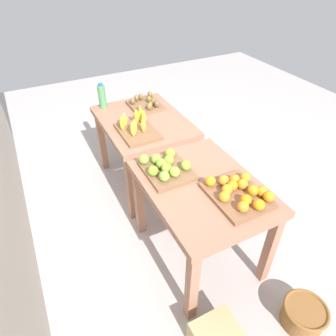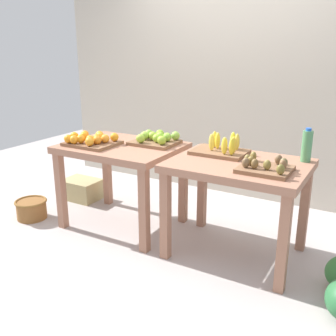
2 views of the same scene
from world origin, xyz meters
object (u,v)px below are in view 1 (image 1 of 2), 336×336
at_px(banana_crate, 137,128).
at_px(watermelon_pile, 134,128).
at_px(display_table_right, 144,129).
at_px(orange_bin, 239,192).
at_px(water_bottle, 102,96).
at_px(wicker_basket, 303,315).
at_px(display_table_left, 202,196).
at_px(apple_bin, 166,167).
at_px(kiwi_bin, 146,104).

bearing_deg(banana_crate, watermelon_pile, -18.56).
height_order(display_table_right, orange_bin, orange_bin).
xyz_separation_m(water_bottle, watermelon_pile, (0.51, -0.51, -0.78)).
xyz_separation_m(water_bottle, wicker_basket, (-2.44, -0.62, -0.81)).
distance_m(orange_bin, watermelon_pile, 2.40).
xyz_separation_m(banana_crate, water_bottle, (0.65, 0.12, 0.08)).
relative_size(banana_crate, watermelon_pile, 0.70).
distance_m(water_bottle, wicker_basket, 2.64).
relative_size(display_table_left, orange_bin, 2.28).
xyz_separation_m(apple_bin, kiwi_bin, (1.10, -0.31, -0.01)).
relative_size(banana_crate, wicker_basket, 1.41).
height_order(kiwi_bin, wicker_basket, kiwi_bin).
relative_size(kiwi_bin, wicker_basket, 1.15).
distance_m(display_table_left, display_table_right, 1.12).
bearing_deg(water_bottle, banana_crate, -169.46).
xyz_separation_m(kiwi_bin, water_bottle, (0.20, 0.40, 0.09)).
height_order(banana_crate, watermelon_pile, banana_crate).
distance_m(kiwi_bin, water_bottle, 0.46).
relative_size(water_bottle, wicker_basket, 0.84).
bearing_deg(water_bottle, apple_bin, -175.88).
relative_size(display_table_right, banana_crate, 2.36).
height_order(display_table_left, display_table_right, same).
height_order(orange_bin, kiwi_bin, orange_bin).
xyz_separation_m(display_table_left, display_table_right, (1.12, 0.00, 0.00)).
distance_m(water_bottle, watermelon_pile, 1.06).
relative_size(orange_bin, wicker_basket, 1.46).
bearing_deg(wicker_basket, apple_bin, 24.87).
bearing_deg(watermelon_pile, water_bottle, 135.16).
height_order(orange_bin, wicker_basket, orange_bin).
xyz_separation_m(kiwi_bin, watermelon_pile, (0.71, -0.10, -0.69)).
bearing_deg(kiwi_bin, display_table_right, 150.53).
bearing_deg(display_table_right, orange_bin, -173.69).
bearing_deg(orange_bin, wicker_basket, -162.82).
distance_m(display_table_left, apple_bin, 0.35).
bearing_deg(display_table_right, wicker_basket, -170.06).
relative_size(display_table_left, apple_bin, 2.59).
distance_m(banana_crate, water_bottle, 0.66).
xyz_separation_m(orange_bin, water_bottle, (1.79, 0.42, 0.08)).
xyz_separation_m(display_table_left, orange_bin, (-0.23, -0.15, 0.16)).
distance_m(orange_bin, water_bottle, 1.84).
height_order(display_table_left, watermelon_pile, display_table_left).
bearing_deg(apple_bin, display_table_right, -11.57).
height_order(display_table_right, kiwi_bin, kiwi_bin).
relative_size(apple_bin, water_bottle, 1.52).
bearing_deg(orange_bin, display_table_left, 33.30).
height_order(kiwi_bin, water_bottle, water_bottle).
bearing_deg(water_bottle, wicker_basket, -165.72).
bearing_deg(water_bottle, display_table_right, -148.38).
bearing_deg(wicker_basket, water_bottle, 14.28).
distance_m(apple_bin, water_bottle, 1.31).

